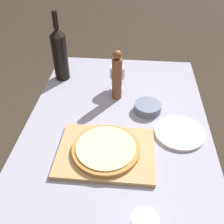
{
  "coord_description": "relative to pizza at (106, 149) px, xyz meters",
  "views": [
    {
      "loc": [
        0.06,
        -0.82,
        1.56
      ],
      "look_at": [
        -0.02,
        0.1,
        0.81
      ],
      "focal_mm": 42.0,
      "sensor_mm": 36.0,
      "label": 1
    }
  ],
  "objects": [
    {
      "name": "wine_bottle",
      "position": [
        -0.31,
        0.56,
        0.12
      ],
      "size": [
        0.08,
        0.08,
        0.38
      ],
      "color": "black",
      "rests_on": "dining_table"
    },
    {
      "name": "small_bowl",
      "position": [
        0.17,
        0.3,
        -0.01
      ],
      "size": [
        0.13,
        0.13,
        0.04
      ],
      "color": "slate",
      "rests_on": "dining_table"
    },
    {
      "name": "wine_glass",
      "position": [
        0.01,
        0.48,
        0.07
      ],
      "size": [
        0.08,
        0.08,
        0.14
      ],
      "color": "silver",
      "rests_on": "dining_table"
    },
    {
      "name": "ground_plane",
      "position": [
        0.03,
        0.1,
        -0.78
      ],
      "size": [
        12.0,
        12.0,
        0.0
      ],
      "primitive_type": "plane",
      "color": "#382D23"
    },
    {
      "name": "pepper_mill",
      "position": [
        0.01,
        0.4,
        0.1
      ],
      "size": [
        0.05,
        0.05,
        0.27
      ],
      "color": "brown",
      "rests_on": "dining_table"
    },
    {
      "name": "pizza",
      "position": [
        0.0,
        0.0,
        0.0
      ],
      "size": [
        0.28,
        0.28,
        0.02
      ],
      "color": "#BC7A3D",
      "rests_on": "cutting_board"
    },
    {
      "name": "cutting_board",
      "position": [
        0.0,
        0.0,
        -0.02
      ],
      "size": [
        0.39,
        0.3,
        0.02
      ],
      "color": "tan",
      "rests_on": "dining_table"
    },
    {
      "name": "dinner_plate",
      "position": [
        0.31,
        0.15,
        -0.02
      ],
      "size": [
        0.22,
        0.22,
        0.01
      ],
      "color": "silver",
      "rests_on": "dining_table"
    },
    {
      "name": "dining_table",
      "position": [
        0.03,
        0.1,
        -0.13
      ],
      "size": [
        0.84,
        1.43,
        0.75
      ],
      "color": "#9393A8",
      "rests_on": "ground_plane"
    }
  ]
}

